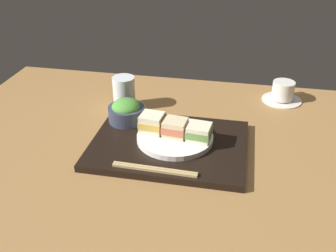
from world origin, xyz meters
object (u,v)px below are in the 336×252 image
salad_bowl (127,111)px  sandwich_far (199,132)px  coffee_cup (283,92)px  drinking_glass (124,93)px  chopsticks_pair (154,169)px  sandwich_near (152,123)px  sandwich_middle (175,128)px  sandwich_plate (175,137)px

salad_bowl → sandwich_far: bearing=-20.9°
coffee_cup → drinking_glass: 54.61cm
chopsticks_pair → drinking_glass: 40.15cm
sandwich_near → sandwich_far: 13.75cm
sandwich_near → sandwich_middle: bearing=-7.5°
salad_bowl → sandwich_plate: bearing=-25.9°
salad_bowl → chopsticks_pair: 27.32cm
sandwich_near → drinking_glass: (-14.07, 19.32, -0.73)cm
sandwich_far → drinking_glass: size_ratio=0.66×
sandwich_plate → sandwich_near: size_ratio=3.06×
sandwich_near → coffee_cup: 51.84cm
salad_bowl → coffee_cup: 55.38cm
salad_bowl → coffee_cup: (47.83, 27.83, -2.20)cm
sandwich_middle → sandwich_far: (6.81, -0.90, -0.14)cm
sandwich_far → sandwich_plate: bearing=172.5°
sandwich_plate → drinking_glass: bearing=135.9°
sandwich_far → chopsticks_pair: 17.52cm
chopsticks_pair → drinking_glass: drinking_glass is taller
sandwich_near → salad_bowl: size_ratio=0.63×
chopsticks_pair → coffee_cup: size_ratio=1.62×
salad_bowl → chopsticks_pair: bearing=-59.1°
sandwich_plate → sandwich_near: 7.69cm
sandwich_plate → sandwich_far: sandwich_far is taller
sandwich_plate → salad_bowl: 18.44cm
sandwich_plate → coffee_cup: size_ratio=1.59×
sandwich_plate → salad_bowl: salad_bowl is taller
sandwich_plate → drinking_glass: size_ratio=1.99×
sandwich_near → coffee_cup: size_ratio=0.52×
coffee_cup → sandwich_far: bearing=-123.8°
sandwich_plate → sandwich_middle: 3.14cm
sandwich_near → coffee_cup: sandwich_near is taller
sandwich_near → drinking_glass: bearing=126.1°
sandwich_near → chopsticks_pair: size_ratio=0.32×
sandwich_near → coffee_cup: bearing=42.4°
sandwich_middle → chopsticks_pair: size_ratio=0.33×
salad_bowl → drinking_glass: drinking_glass is taller
sandwich_far → coffee_cup: 44.25cm
salad_bowl → chopsticks_pair: salad_bowl is taller
sandwich_middle → coffee_cup: size_ratio=0.53×
chopsticks_pair → drinking_glass: bearing=117.3°
sandwich_plate → chopsticks_pair: size_ratio=0.99×
sandwich_middle → sandwich_far: sandwich_middle is taller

